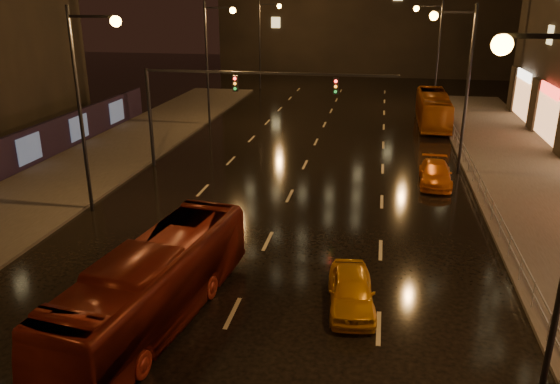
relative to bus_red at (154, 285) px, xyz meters
name	(u,v)px	position (x,y,z in m)	size (l,w,h in m)	color
ground	(300,174)	(2.36, 16.96, -1.41)	(140.00, 140.00, 0.00)	black
sidewalk_left	(56,186)	(-11.14, 11.96, -1.33)	(7.00, 70.00, 0.15)	#38332D
sidewalk_right	(557,219)	(15.86, 11.96, -1.33)	(7.00, 70.00, 0.15)	#38332D
traffic_signal	(219,95)	(-2.70, 16.96, 3.33)	(15.31, 0.32, 6.20)	black
streetlight_right	(556,166)	(11.28, -1.04, 5.02)	(2.64, 0.50, 10.00)	black
railing_right	(480,180)	(12.56, 14.96, -0.51)	(0.05, 56.00, 1.00)	#99999E
bus_red	(154,285)	(0.00, 0.00, 0.00)	(2.37, 10.12, 2.82)	#63170E
bus_curb	(433,109)	(11.36, 32.45, -0.02)	(2.34, 9.99, 2.78)	#8F440E
taxi_near	(351,291)	(6.36, 2.10, -0.75)	(1.56, 3.88, 1.32)	orange
taxi_far	(435,174)	(10.36, 16.50, -0.78)	(1.77, 4.36, 1.26)	#BE5A11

